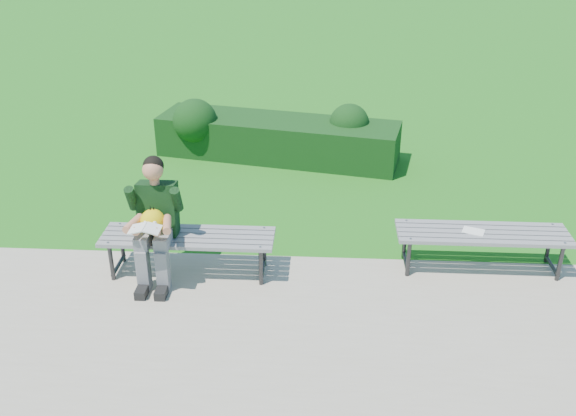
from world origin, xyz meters
name	(u,v)px	position (x,y,z in m)	size (l,w,h in m)	color
ground	(283,258)	(0.00, 0.00, 0.00)	(80.00, 80.00, 0.00)	#206C16
walkway	(270,358)	(0.00, -1.75, 0.01)	(30.00, 3.50, 0.02)	#B7AB9C
hedge	(274,135)	(-0.34, 3.06, 0.36)	(3.77, 1.64, 0.91)	#163C11
bench_left	(188,240)	(-0.97, -0.40, 0.42)	(1.80, 0.50, 0.46)	gray
bench_right	(482,236)	(2.12, -0.14, 0.42)	(1.80, 0.50, 0.46)	gray
seated_boy	(155,218)	(-1.27, -0.49, 0.71)	(0.56, 0.76, 1.31)	gray
paper_sheet	(473,231)	(2.02, -0.14, 0.47)	(0.26, 0.23, 0.01)	white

